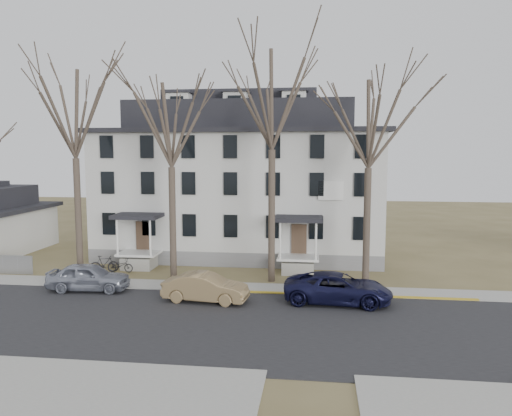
# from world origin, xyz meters

# --- Properties ---
(ground) EXTENTS (120.00, 120.00, 0.00)m
(ground) POSITION_xyz_m (0.00, 0.00, 0.00)
(ground) COLOR olive
(ground) RESTS_ON ground
(main_road) EXTENTS (120.00, 10.00, 0.04)m
(main_road) POSITION_xyz_m (0.00, 2.00, 0.00)
(main_road) COLOR #27272A
(main_road) RESTS_ON ground
(far_sidewalk) EXTENTS (120.00, 2.00, 0.08)m
(far_sidewalk) POSITION_xyz_m (0.00, 8.00, 0.00)
(far_sidewalk) COLOR #A09F97
(far_sidewalk) RESTS_ON ground
(yellow_curb) EXTENTS (14.00, 0.25, 0.06)m
(yellow_curb) POSITION_xyz_m (5.00, 7.10, 0.00)
(yellow_curb) COLOR gold
(yellow_curb) RESTS_ON ground
(boarding_house) EXTENTS (20.80, 12.36, 12.05)m
(boarding_house) POSITION_xyz_m (-2.00, 17.95, 5.38)
(boarding_house) COLOR slate
(boarding_house) RESTS_ON ground
(tree_far_left) EXTENTS (8.40, 8.40, 13.72)m
(tree_far_left) POSITION_xyz_m (-11.00, 9.80, 10.34)
(tree_far_left) COLOR #473B31
(tree_far_left) RESTS_ON ground
(tree_mid_left) EXTENTS (7.80, 7.80, 12.74)m
(tree_mid_left) POSITION_xyz_m (-5.00, 9.80, 9.60)
(tree_mid_left) COLOR #473B31
(tree_mid_left) RESTS_ON ground
(tree_center) EXTENTS (9.00, 9.00, 14.70)m
(tree_center) POSITION_xyz_m (1.00, 9.80, 11.08)
(tree_center) COLOR #473B31
(tree_center) RESTS_ON ground
(tree_mid_right) EXTENTS (7.80, 7.80, 12.74)m
(tree_mid_right) POSITION_xyz_m (6.50, 9.80, 9.60)
(tree_mid_right) COLOR #473B31
(tree_mid_right) RESTS_ON ground
(car_silver) EXTENTS (4.59, 2.10, 1.52)m
(car_silver) POSITION_xyz_m (-8.85, 6.46, 0.76)
(car_silver) COLOR #8E93A3
(car_silver) RESTS_ON ground
(car_tan) EXTENTS (4.51, 1.97, 1.44)m
(car_tan) POSITION_xyz_m (-1.97, 5.27, 0.72)
(car_tan) COLOR olive
(car_tan) RESTS_ON ground
(car_navy) EXTENTS (5.60, 2.89, 1.51)m
(car_navy) POSITION_xyz_m (4.76, 5.89, 0.75)
(car_navy) COLOR black
(car_navy) RESTS_ON ground
(bicycle_left) EXTENTS (1.67, 0.58, 0.88)m
(bicycle_left) POSITION_xyz_m (-8.75, 10.65, 0.44)
(bicycle_left) COLOR black
(bicycle_left) RESTS_ON ground
(bicycle_right) EXTENTS (1.86, 1.06, 1.08)m
(bicycle_right) POSITION_xyz_m (-9.75, 10.52, 0.54)
(bicycle_right) COLOR black
(bicycle_right) RESTS_ON ground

